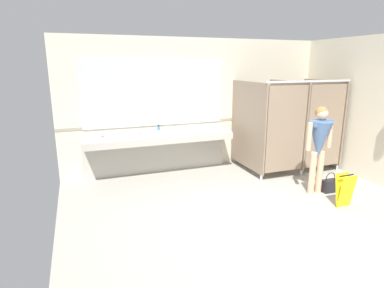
% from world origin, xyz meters
% --- Properties ---
extents(ground_plane, '(6.17, 6.63, 0.10)m').
position_xyz_m(ground_plane, '(0.00, 0.00, -0.05)').
color(ground_plane, '#9E998E').
extents(wall_back, '(6.17, 0.12, 2.84)m').
position_xyz_m(wall_back, '(0.00, 3.07, 1.42)').
color(wall_back, beige).
rests_on(wall_back, ground_plane).
extents(wall_back_tile_band, '(6.17, 0.01, 0.06)m').
position_xyz_m(wall_back_tile_band, '(0.00, 3.01, 1.05)').
color(wall_back_tile_band, '#9E937F').
rests_on(wall_back_tile_band, wall_back).
extents(vanity_counter, '(3.08, 0.58, 0.99)m').
position_xyz_m(vanity_counter, '(-1.08, 2.79, 0.65)').
color(vanity_counter, '#B2ADA3').
rests_on(vanity_counter, ground_plane).
extents(mirror_panel, '(2.98, 0.02, 1.36)m').
position_xyz_m(mirror_panel, '(-1.08, 3.00, 1.70)').
color(mirror_panel, silver).
rests_on(mirror_panel, wall_back).
extents(bathroom_stalls, '(2.01, 1.39, 1.98)m').
position_xyz_m(bathroom_stalls, '(1.71, 2.10, 1.04)').
color(bathroom_stalls, '#84705B').
rests_on(bathroom_stalls, ground_plane).
extents(person_standing, '(0.56, 0.43, 1.59)m').
position_xyz_m(person_standing, '(1.32, 0.81, 1.00)').
color(person_standing, '#DBAD89').
rests_on(person_standing, ground_plane).
extents(handbag, '(0.28, 0.14, 0.38)m').
position_xyz_m(handbag, '(1.61, 0.75, 0.13)').
color(handbag, black).
rests_on(handbag, ground_plane).
extents(soap_dispenser, '(0.07, 0.07, 0.18)m').
position_xyz_m(soap_dispenser, '(-1.06, 2.88, 0.95)').
color(soap_dispenser, teal).
rests_on(soap_dispenser, vanity_counter).
extents(paper_cup, '(0.07, 0.07, 0.10)m').
position_xyz_m(paper_cup, '(-1.12, 2.65, 0.93)').
color(paper_cup, white).
rests_on(paper_cup, vanity_counter).
extents(wet_floor_sign, '(0.28, 0.19, 0.56)m').
position_xyz_m(wet_floor_sign, '(1.37, 0.18, 0.29)').
color(wet_floor_sign, yellow).
rests_on(wet_floor_sign, ground_plane).
extents(floor_drain_cover, '(0.14, 0.14, 0.01)m').
position_xyz_m(floor_drain_cover, '(-1.01, 0.38, 0.00)').
color(floor_drain_cover, '#B7BABF').
rests_on(floor_drain_cover, ground_plane).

